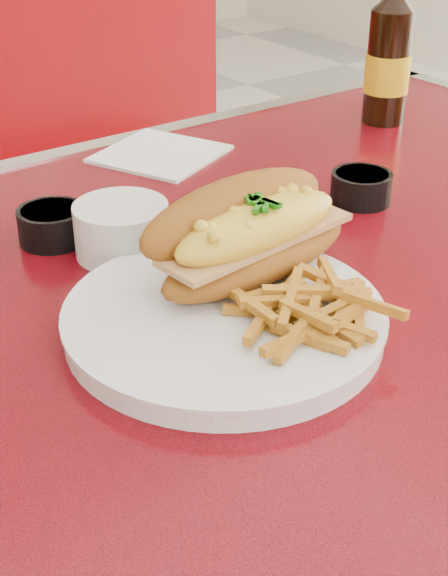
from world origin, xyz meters
TOP-DOWN VIEW (x-y plane):
  - diner_table at (0.00, 0.00)m, footprint 1.23×0.83m
  - booth_bench_far at (0.00, 0.81)m, footprint 1.20×0.51m
  - dinner_plate at (-0.11, -0.06)m, footprint 0.29×0.29m
  - mac_hoagie at (-0.05, -0.01)m, footprint 0.22×0.12m
  - fries_pile at (-0.07, -0.10)m, footprint 0.12×0.11m
  - fork at (-0.06, -0.01)m, footprint 0.09×0.13m
  - gravy_ramekin at (-0.11, 0.11)m, footprint 0.11×0.11m
  - sauce_cup_left at (-0.15, 0.18)m, footprint 0.08×0.08m
  - sauce_cup_right at (0.16, 0.07)m, footprint 0.07×0.07m
  - beer_bottle at (0.39, 0.25)m, footprint 0.07×0.07m
  - paper_napkin at (0.06, 0.32)m, footprint 0.18×0.18m

SIDE VIEW (x-z plane):
  - booth_bench_far at x=0.00m, z-range -0.16..0.74m
  - diner_table at x=0.00m, z-range 0.22..0.99m
  - paper_napkin at x=0.06m, z-range 0.77..0.77m
  - dinner_plate at x=-0.11m, z-range 0.77..0.79m
  - sauce_cup_right at x=0.16m, z-range 0.77..0.81m
  - sauce_cup_left at x=-0.15m, z-range 0.77..0.81m
  - fork at x=-0.06m, z-range 0.79..0.79m
  - gravy_ramekin at x=-0.11m, z-range 0.77..0.82m
  - fries_pile at x=-0.07m, z-range 0.79..0.82m
  - mac_hoagie at x=-0.05m, z-range 0.78..0.87m
  - beer_bottle at x=0.39m, z-range 0.74..0.98m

